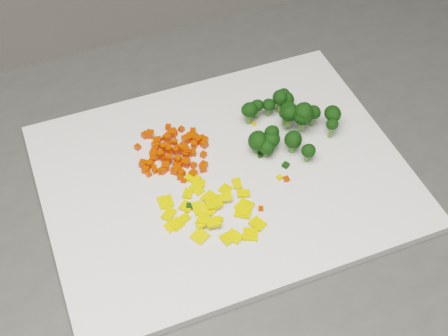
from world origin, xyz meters
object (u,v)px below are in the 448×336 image
object	(u,v)px
counter_block	(259,335)
carrot_pile	(172,146)
broccoli_pile	(289,118)
pepper_pile	(212,207)
cutting_board	(224,176)

from	to	relation	value
counter_block	carrot_pile	size ratio (longest dim) A/B	9.94
counter_block	carrot_pile	distance (m)	0.50
counter_block	carrot_pile	xyz separation A→B (m)	(-0.12, 0.07, 0.48)
broccoli_pile	counter_block	bearing A→B (deg)	-122.78
counter_block	pepper_pile	size ratio (longest dim) A/B	8.57
pepper_pile	broccoli_pile	xyz separation A→B (m)	(0.14, 0.10, 0.02)
carrot_pile	pepper_pile	size ratio (longest dim) A/B	0.86
counter_block	carrot_pile	world-z (taller)	carrot_pile
counter_block	pepper_pile	distance (m)	0.48
pepper_pile	cutting_board	bearing A→B (deg)	59.56
pepper_pile	carrot_pile	bearing A→B (deg)	102.68
counter_block	broccoli_pile	bearing A→B (deg)	57.22
counter_block	pepper_pile	world-z (taller)	pepper_pile
counter_block	cutting_board	bearing A→B (deg)	160.76
broccoli_pile	cutting_board	bearing A→B (deg)	-157.02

